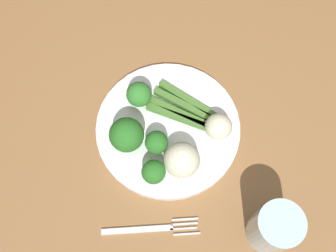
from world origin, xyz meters
The scene contains 12 objects.
ground_plane centered at (0.00, 0.00, -0.01)m, with size 6.00×6.00×0.02m, color #B7A88E.
dining_table centered at (0.00, 0.00, 0.66)m, with size 1.13×0.96×0.77m.
plate centered at (0.03, -0.06, 0.78)m, with size 0.26×0.26×0.01m, color white.
asparagus_bundle centered at (-0.01, -0.03, 0.79)m, with size 0.09×0.13×0.01m.
broccoli_back centered at (0.12, -0.06, 0.82)m, with size 0.04×0.04×0.05m.
broccoli_left centered at (-0.01, -0.11, 0.82)m, with size 0.05×0.05×0.06m.
broccoli_front_left centered at (0.07, -0.12, 0.83)m, with size 0.06×0.06×0.07m.
broccoli_outer_edge centered at (0.07, -0.07, 0.81)m, with size 0.04×0.04×0.05m.
cauliflower_edge centered at (0.02, 0.03, 0.81)m, with size 0.05×0.05×0.05m, color beige.
cauliflower_near_fork centered at (0.09, -0.02, 0.82)m, with size 0.06×0.06×0.06m, color beige.
fork centered at (0.21, -0.05, 0.77)m, with size 0.06×0.16×0.00m.
water_glass centered at (0.18, 0.14, 0.82)m, with size 0.07×0.07×0.10m, color silver.
Camera 1 is at (0.29, -0.01, 1.48)m, focal length 44.09 mm.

